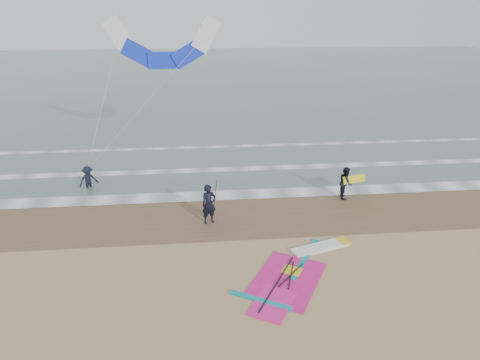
{
  "coord_description": "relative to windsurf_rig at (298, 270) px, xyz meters",
  "views": [
    {
      "loc": [
        -3.27,
        -12.42,
        9.46
      ],
      "look_at": [
        -1.58,
        5.0,
        2.2
      ],
      "focal_mm": 32.0,
      "sensor_mm": 36.0,
      "label": 1
    }
  ],
  "objects": [
    {
      "name": "ground",
      "position": [
        -0.26,
        -1.03,
        -0.03
      ],
      "size": [
        120.0,
        120.0,
        0.0
      ],
      "primitive_type": "plane",
      "color": "tan",
      "rests_on": "ground"
    },
    {
      "name": "sea_water",
      "position": [
        -0.26,
        46.97,
        -0.02
      ],
      "size": [
        120.0,
        80.0,
        0.02
      ],
      "primitive_type": "cube",
      "color": "#47605E",
      "rests_on": "ground"
    },
    {
      "name": "wet_sand_band",
      "position": [
        -0.26,
        4.97,
        -0.03
      ],
      "size": [
        120.0,
        5.0,
        0.01
      ],
      "primitive_type": "cube",
      "color": "brown",
      "rests_on": "ground"
    },
    {
      "name": "foam_waterline",
      "position": [
        -0.26,
        9.41,
        -0.0
      ],
      "size": [
        120.0,
        9.15,
        0.02
      ],
      "color": "white",
      "rests_on": "ground"
    },
    {
      "name": "windsurf_rig",
      "position": [
        0.0,
        0.0,
        0.0
      ],
      "size": [
        5.43,
        5.14,
        0.13
      ],
      "color": "white",
      "rests_on": "ground"
    },
    {
      "name": "person_standing",
      "position": [
        -3.24,
        4.24,
        0.91
      ],
      "size": [
        0.81,
        0.67,
        1.89
      ],
      "primitive_type": "imported",
      "rotation": [
        0.0,
        0.0,
        0.36
      ],
      "color": "black",
      "rests_on": "ground"
    },
    {
      "name": "person_walking",
      "position": [
        3.91,
        6.35,
        0.81
      ],
      "size": [
        0.79,
        0.93,
        1.69
      ],
      "primitive_type": "imported",
      "rotation": [
        0.0,
        0.0,
        1.38
      ],
      "color": "black",
      "rests_on": "ground"
    },
    {
      "name": "person_wading",
      "position": [
        -9.72,
        8.9,
        0.78
      ],
      "size": [
        1.21,
        1.07,
        1.63
      ],
      "primitive_type": "imported",
      "rotation": [
        0.0,
        0.0,
        0.57
      ],
      "color": "black",
      "rests_on": "ground"
    },
    {
      "name": "held_pole",
      "position": [
        -2.94,
        4.24,
        1.35
      ],
      "size": [
        0.17,
        0.86,
        1.82
      ],
      "color": "black",
      "rests_on": "ground"
    },
    {
      "name": "carried_kiteboard",
      "position": [
        4.31,
        6.25,
        1.03
      ],
      "size": [
        1.3,
        0.51,
        0.39
      ],
      "color": "yellow",
      "rests_on": "ground"
    },
    {
      "name": "surf_kite",
      "position": [
        -5.38,
        11.84,
        7.1
      ],
      "size": [
        7.63,
        3.09,
        7.82
      ],
      "color": "white",
      "rests_on": "ground"
    }
  ]
}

